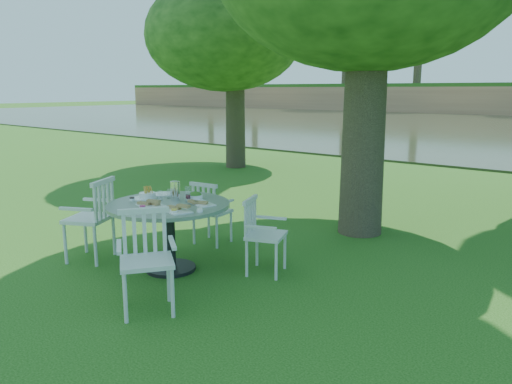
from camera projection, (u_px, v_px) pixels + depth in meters
ground at (245, 267)px, 5.77m from camera, size 140.00×140.00×0.00m
table at (169, 217)px, 5.54m from camera, size 1.35×1.35×0.78m
chair_ne at (259, 229)px, 5.51m from camera, size 0.52×0.54×0.84m
chair_nw at (208, 208)px, 6.49m from camera, size 0.48×0.45×0.84m
chair_sw at (96, 213)px, 5.89m from camera, size 0.64×0.65×0.98m
chair_se at (146, 252)px, 4.59m from camera, size 0.63×0.64×0.93m
tableware at (169, 198)px, 5.59m from camera, size 1.13×0.80×0.22m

